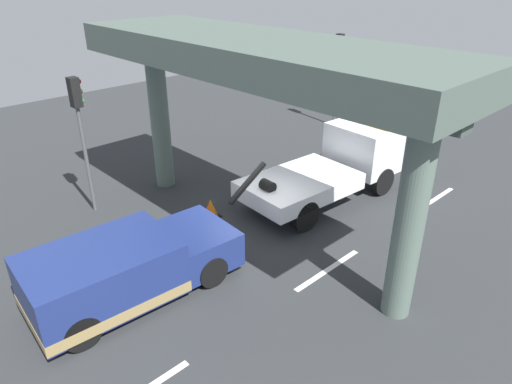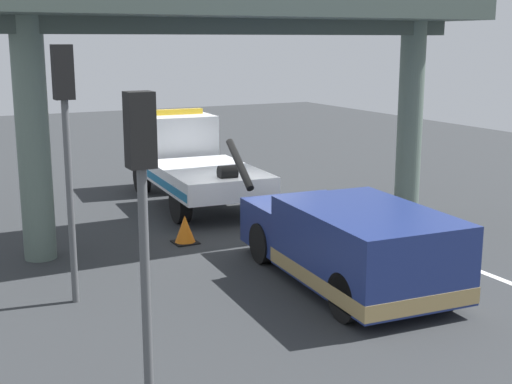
% 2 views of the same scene
% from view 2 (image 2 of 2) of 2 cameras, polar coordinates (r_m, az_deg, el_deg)
% --- Properties ---
extents(ground_plane, '(60.00, 40.00, 0.10)m').
position_cam_2_polar(ground_plane, '(17.24, -0.93, -3.17)').
color(ground_plane, '#2D3033').
extents(lane_stripe_mid, '(2.60, 0.16, 0.01)m').
position_cam_2_polar(lane_stripe_mid, '(18.57, 6.73, -1.95)').
color(lane_stripe_mid, silver).
rests_on(lane_stripe_mid, ground).
extents(lane_stripe_east, '(2.60, 0.16, 0.01)m').
position_cam_2_polar(lane_stripe_east, '(23.66, -1.39, 1.21)').
color(lane_stripe_east, silver).
rests_on(lane_stripe_east, ground).
extents(tow_truck_white, '(7.32, 2.79, 2.46)m').
position_cam_2_polar(tow_truck_white, '(20.48, -5.66, 2.83)').
color(tow_truck_white, white).
rests_on(tow_truck_white, ground).
extents(towed_van_green, '(5.33, 2.52, 1.58)m').
position_cam_2_polar(towed_van_green, '(13.31, 7.63, -4.25)').
color(towed_van_green, navy).
rests_on(towed_van_green, ground).
extents(overpass_structure, '(3.60, 11.77, 5.81)m').
position_cam_2_polar(overpass_structure, '(16.52, -0.80, 14.09)').
color(overpass_structure, '#596B60').
rests_on(overpass_structure, ground).
extents(traffic_light_near, '(0.39, 0.32, 3.95)m').
position_cam_2_polar(traffic_light_near, '(8.48, -9.28, 0.89)').
color(traffic_light_near, '#515456').
rests_on(traffic_light_near, ground).
extents(traffic_light_far, '(0.39, 0.32, 4.46)m').
position_cam_2_polar(traffic_light_far, '(12.25, -15.21, 5.78)').
color(traffic_light_far, '#515456').
rests_on(traffic_light_far, ground).
extents(traffic_cone_orange, '(0.54, 0.54, 0.64)m').
position_cam_2_polar(traffic_cone_orange, '(16.06, -5.78, -3.08)').
color(traffic_cone_orange, orange).
rests_on(traffic_cone_orange, ground).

